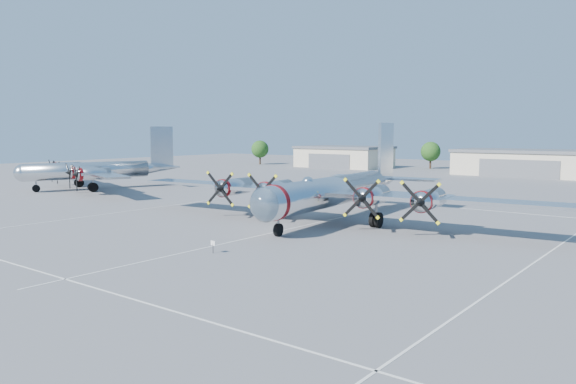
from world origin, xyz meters
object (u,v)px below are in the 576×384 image
Objects in this scene: hangar_west at (344,157)px; bomber_west at (96,189)px; hangar_center at (528,163)px; tree_west at (431,152)px; tree_far_west at (260,149)px; info_placard at (213,244)px; main_bomber_b29 at (335,220)px.

hangar_west reaches higher than bomber_west.
tree_west reaches higher than hangar_center.
info_placard is at bearing -51.06° from tree_far_west.
tree_far_west is 0.14× the size of main_bomber_b29.
tree_far_west is at bearing 127.63° from bomber_west.
hangar_center is 4.31× the size of tree_far_west.
tree_west is at bearing 112.12° from info_placard.
hangar_west is 0.49× the size of main_bomber_b29.
bomber_west is at bearing -105.73° from tree_west.
hangar_west is 23.63× the size of info_placard.
hangar_west reaches higher than info_placard.
tree_west is (-25.00, 8.04, 1.51)m from hangar_center.
hangar_center is 0.62× the size of main_bomber_b29.
tree_far_west is at bearing 136.15° from info_placard.
info_placard is at bearing -91.41° from main_bomber_b29.
tree_far_west is at bearing -176.76° from hangar_center.
bomber_west is (-47.59, 3.03, 0.00)m from main_bomber_b29.
info_placard is at bearing -5.59° from bomber_west.
tree_far_west is 0.18× the size of bomber_west.
hangar_center reaches higher than main_bomber_b29.
bomber_west reaches higher than info_placard.
tree_far_west and tree_west have the same top height.
info_placard is (46.89, -92.94, -2.04)m from hangar_west.
main_bomber_b29 is at bearing -72.74° from tree_west.
bomber_west is at bearing 170.53° from main_bomber_b29.
tree_west is at bearing 14.93° from tree_far_west.
info_placard is (71.89, -88.98, -3.55)m from tree_far_west.
hangar_center is 73.81m from main_bomber_b29.
hangar_center is 0.76× the size of bomber_west.
hangar_west is 0.60× the size of bomber_west.
tree_west is (45.00, 12.00, 0.00)m from tree_far_west.
hangar_center is (45.00, -0.00, -0.00)m from hangar_west.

